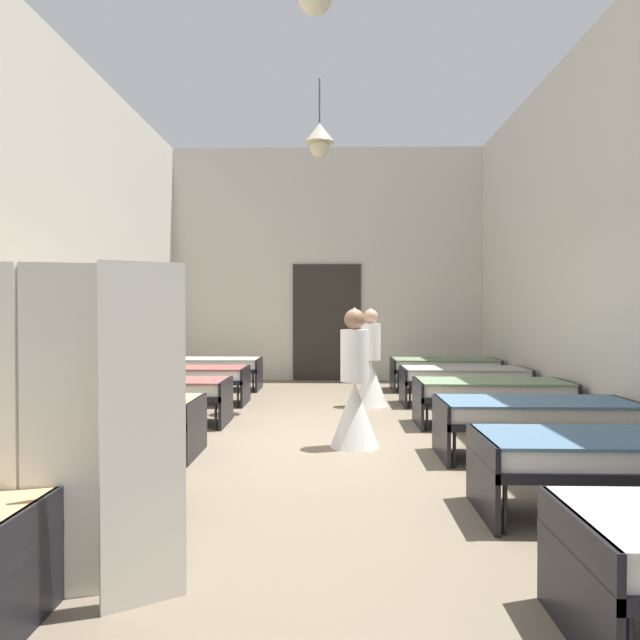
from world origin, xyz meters
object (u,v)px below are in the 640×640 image
(bed_right_row_1, at_px, (614,455))
(bed_left_row_3, at_px, (154,390))
(nurse_mid_aisle, at_px, (371,371))
(nurse_near_aisle, at_px, (354,397))
(bed_right_row_2, at_px, (536,414))
(privacy_screen, at_px, (61,433))
(bed_left_row_2, at_px, (104,412))
(bed_right_row_4, at_px, (464,376))
(bed_right_row_5, at_px, (444,366))
(bed_left_row_4, at_px, (186,376))
(bed_right_row_3, at_px, (492,391))
(bed_left_row_5, at_px, (208,366))
(bed_left_row_1, at_px, (16,451))

(bed_right_row_1, bearing_deg, bed_left_row_3, 142.84)
(nurse_mid_aisle, bearing_deg, nurse_near_aisle, -69.73)
(bed_right_row_2, bearing_deg, privacy_screen, -138.74)
(bed_left_row_2, relative_size, bed_right_row_4, 1.00)
(bed_left_row_2, bearing_deg, bed_right_row_4, 37.16)
(bed_right_row_5, bearing_deg, bed_left_row_4, -159.25)
(bed_right_row_1, xyz_separation_m, bed_left_row_3, (-4.29, 3.25, 0.00))
(bed_left_row_2, bearing_deg, bed_left_row_3, 90.00)
(bed_right_row_2, relative_size, bed_left_row_3, 1.00)
(bed_right_row_4, bearing_deg, nurse_mid_aisle, -175.41)
(bed_left_row_2, bearing_deg, nurse_mid_aisle, 47.67)
(bed_right_row_3, height_order, bed_right_row_5, same)
(bed_right_row_1, bearing_deg, privacy_screen, -158.67)
(bed_left_row_2, distance_m, bed_left_row_5, 4.87)
(bed_right_row_1, distance_m, nurse_mid_aisle, 4.97)
(bed_right_row_3, xyz_separation_m, bed_right_row_5, (0.00, 3.25, 0.00))
(bed_right_row_4, xyz_separation_m, bed_right_row_5, (0.00, 1.62, 0.00))
(bed_right_row_3, xyz_separation_m, privacy_screen, (-3.34, -4.55, 0.41))
(bed_right_row_1, height_order, bed_left_row_2, same)
(bed_right_row_2, distance_m, bed_right_row_5, 4.87)
(bed_left_row_5, height_order, bed_right_row_5, same)
(bed_left_row_4, bearing_deg, bed_left_row_3, -90.00)
(bed_left_row_1, distance_m, bed_right_row_5, 7.79)
(bed_left_row_2, bearing_deg, privacy_screen, -72.03)
(bed_right_row_5, distance_m, nurse_mid_aisle, 2.26)
(bed_right_row_3, bearing_deg, bed_left_row_4, 159.25)
(bed_right_row_2, xyz_separation_m, bed_right_row_3, (0.00, 1.62, 0.00))
(bed_left_row_1, xyz_separation_m, bed_right_row_2, (4.29, 1.62, 0.00))
(bed_right_row_3, relative_size, bed_left_row_4, 1.00)
(bed_left_row_4, relative_size, nurse_mid_aisle, 1.28)
(bed_left_row_4, relative_size, bed_right_row_5, 1.00)
(bed_left_row_1, bearing_deg, bed_right_row_2, 20.75)
(bed_right_row_4, height_order, bed_right_row_5, same)
(privacy_screen, bearing_deg, bed_left_row_4, 82.93)
(bed_right_row_2, relative_size, bed_left_row_5, 1.00)
(bed_left_row_2, bearing_deg, bed_left_row_4, 90.00)
(bed_left_row_1, xyz_separation_m, bed_right_row_1, (4.29, 0.00, 0.00))
(bed_right_row_2, height_order, bed_right_row_3, same)
(bed_right_row_1, height_order, bed_left_row_5, same)
(bed_right_row_1, xyz_separation_m, privacy_screen, (-3.34, -1.30, 0.41))
(bed_left_row_1, bearing_deg, bed_right_row_5, 56.58)
(bed_right_row_4, distance_m, nurse_mid_aisle, 1.44)
(bed_right_row_2, relative_size, bed_right_row_3, 1.00)
(bed_right_row_4, relative_size, privacy_screen, 1.12)
(bed_left_row_2, distance_m, bed_right_row_2, 4.29)
(bed_right_row_2, xyz_separation_m, nurse_mid_aisle, (-1.43, 3.13, 0.09))
(nurse_mid_aisle, distance_m, privacy_screen, 6.36)
(bed_left_row_1, relative_size, privacy_screen, 1.12)
(bed_left_row_4, bearing_deg, bed_left_row_2, -90.00)
(bed_right_row_2, height_order, bed_left_row_4, same)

